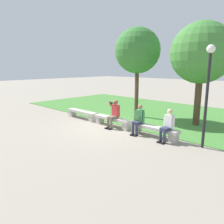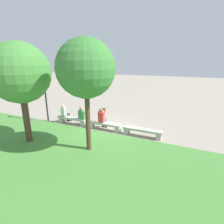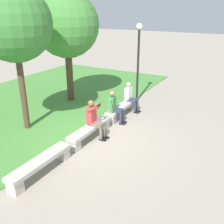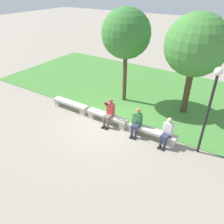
{
  "view_description": "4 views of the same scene",
  "coord_description": "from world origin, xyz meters",
  "px_view_note": "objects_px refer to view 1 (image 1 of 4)",
  "views": [
    {
      "loc": [
        7.02,
        -7.36,
        2.84
      ],
      "look_at": [
        0.31,
        -0.36,
        0.81
      ],
      "focal_mm": 35.0,
      "sensor_mm": 36.0,
      "label": 1
    },
    {
      "loc": [
        -4.55,
        8.7,
        4.01
      ],
      "look_at": [
        -0.41,
        -0.24,
        1.09
      ],
      "focal_mm": 28.0,
      "sensor_mm": 36.0,
      "label": 2
    },
    {
      "loc": [
        -6.57,
        -4.6,
        4.22
      ],
      "look_at": [
        0.55,
        -0.55,
        0.89
      ],
      "focal_mm": 42.0,
      "sensor_mm": 36.0,
      "label": 3
    },
    {
      "loc": [
        4.96,
        -7.33,
        5.92
      ],
      "look_at": [
        0.56,
        -0.45,
        1.0
      ],
      "focal_mm": 35.0,
      "sensor_mm": 36.0,
      "label": 4
    }
  ],
  "objects_px": {
    "bench_main": "(82,113)",
    "lamp_post": "(208,81)",
    "person_companion": "(168,124)",
    "tree_left_background": "(201,53)",
    "bench_mid": "(154,130)",
    "backpack": "(138,119)",
    "person_distant": "(139,118)",
    "tree_behind_wall": "(138,51)",
    "bench_near": "(112,120)",
    "person_photographer": "(114,112)"
  },
  "relations": [
    {
      "from": "bench_main",
      "to": "person_distant",
      "type": "bearing_deg",
      "value": -0.96
    },
    {
      "from": "person_distant",
      "to": "backpack",
      "type": "relative_size",
      "value": 2.94
    },
    {
      "from": "bench_main",
      "to": "bench_mid",
      "type": "distance_m",
      "value": 4.69
    },
    {
      "from": "person_companion",
      "to": "backpack",
      "type": "xyz_separation_m",
      "value": [
        -1.49,
        0.08,
        -0.05
      ]
    },
    {
      "from": "bench_near",
      "to": "backpack",
      "type": "bearing_deg",
      "value": 0.48
    },
    {
      "from": "backpack",
      "to": "bench_mid",
      "type": "bearing_deg",
      "value": -0.83
    },
    {
      "from": "bench_near",
      "to": "lamp_post",
      "type": "relative_size",
      "value": 0.6
    },
    {
      "from": "bench_main",
      "to": "person_companion",
      "type": "height_order",
      "value": "person_companion"
    },
    {
      "from": "backpack",
      "to": "person_companion",
      "type": "bearing_deg",
      "value": -3.01
    },
    {
      "from": "bench_mid",
      "to": "person_companion",
      "type": "relative_size",
      "value": 1.69
    },
    {
      "from": "person_distant",
      "to": "lamp_post",
      "type": "relative_size",
      "value": 0.36
    },
    {
      "from": "tree_behind_wall",
      "to": "lamp_post",
      "type": "bearing_deg",
      "value": -25.69
    },
    {
      "from": "backpack",
      "to": "person_distant",
      "type": "bearing_deg",
      "value": -35.41
    },
    {
      "from": "bench_main",
      "to": "person_photographer",
      "type": "relative_size",
      "value": 1.62
    },
    {
      "from": "lamp_post",
      "to": "bench_main",
      "type": "bearing_deg",
      "value": -178.24
    },
    {
      "from": "person_photographer",
      "to": "person_distant",
      "type": "height_order",
      "value": "person_photographer"
    },
    {
      "from": "person_photographer",
      "to": "tree_behind_wall",
      "type": "height_order",
      "value": "tree_behind_wall"
    },
    {
      "from": "person_photographer",
      "to": "tree_left_background",
      "type": "distance_m",
      "value": 4.87
    },
    {
      "from": "tree_left_background",
      "to": "bench_main",
      "type": "bearing_deg",
      "value": -149.73
    },
    {
      "from": "person_photographer",
      "to": "tree_behind_wall",
      "type": "xyz_separation_m",
      "value": [
        -0.65,
        2.56,
        2.94
      ]
    },
    {
      "from": "backpack",
      "to": "tree_left_background",
      "type": "bearing_deg",
      "value": 66.2
    },
    {
      "from": "backpack",
      "to": "lamp_post",
      "type": "height_order",
      "value": "lamp_post"
    },
    {
      "from": "bench_mid",
      "to": "backpack",
      "type": "relative_size",
      "value": 4.99
    },
    {
      "from": "bench_near",
      "to": "backpack",
      "type": "xyz_separation_m",
      "value": [
        1.49,
        0.01,
        0.32
      ]
    },
    {
      "from": "backpack",
      "to": "tree_left_background",
      "type": "xyz_separation_m",
      "value": [
        1.32,
        2.99,
        2.81
      ]
    },
    {
      "from": "bench_mid",
      "to": "backpack",
      "type": "height_order",
      "value": "backpack"
    },
    {
      "from": "backpack",
      "to": "tree_left_background",
      "type": "relative_size",
      "value": 0.09
    },
    {
      "from": "person_companion",
      "to": "tree_left_background",
      "type": "distance_m",
      "value": 4.13
    },
    {
      "from": "person_photographer",
      "to": "backpack",
      "type": "bearing_deg",
      "value": 3.92
    },
    {
      "from": "person_photographer",
      "to": "backpack",
      "type": "height_order",
      "value": "person_photographer"
    },
    {
      "from": "person_companion",
      "to": "lamp_post",
      "type": "bearing_deg",
      "value": 11.94
    },
    {
      "from": "backpack",
      "to": "bench_near",
      "type": "bearing_deg",
      "value": -179.52
    },
    {
      "from": "tree_left_background",
      "to": "lamp_post",
      "type": "relative_size",
      "value": 1.38
    },
    {
      "from": "tree_behind_wall",
      "to": "backpack",
      "type": "bearing_deg",
      "value": -51.4
    },
    {
      "from": "bench_mid",
      "to": "backpack",
      "type": "distance_m",
      "value": 0.91
    },
    {
      "from": "bench_main",
      "to": "tree_left_background",
      "type": "relative_size",
      "value": 0.44
    },
    {
      "from": "tree_behind_wall",
      "to": "tree_left_background",
      "type": "distance_m",
      "value": 3.34
    },
    {
      "from": "person_companion",
      "to": "backpack",
      "type": "relative_size",
      "value": 2.94
    },
    {
      "from": "tree_behind_wall",
      "to": "tree_left_background",
      "type": "bearing_deg",
      "value": 9.13
    },
    {
      "from": "backpack",
      "to": "tree_behind_wall",
      "type": "relative_size",
      "value": 0.09
    },
    {
      "from": "tree_behind_wall",
      "to": "tree_left_background",
      "type": "relative_size",
      "value": 1.01
    },
    {
      "from": "person_distant",
      "to": "tree_behind_wall",
      "type": "distance_m",
      "value": 4.45
    },
    {
      "from": "person_companion",
      "to": "tree_behind_wall",
      "type": "relative_size",
      "value": 0.26
    },
    {
      "from": "tree_behind_wall",
      "to": "person_photographer",
      "type": "bearing_deg",
      "value": -75.66
    },
    {
      "from": "bench_main",
      "to": "lamp_post",
      "type": "relative_size",
      "value": 0.6
    },
    {
      "from": "person_distant",
      "to": "tree_behind_wall",
      "type": "xyz_separation_m",
      "value": [
        -2.08,
        2.54,
        3.0
      ]
    },
    {
      "from": "bench_mid",
      "to": "tree_behind_wall",
      "type": "xyz_separation_m",
      "value": [
        -2.82,
        2.48,
        3.37
      ]
    },
    {
      "from": "bench_main",
      "to": "person_companion",
      "type": "xyz_separation_m",
      "value": [
        5.32,
        -0.07,
        0.37
      ]
    },
    {
      "from": "person_photographer",
      "to": "person_distant",
      "type": "relative_size",
      "value": 1.05
    },
    {
      "from": "tree_behind_wall",
      "to": "person_distant",
      "type": "bearing_deg",
      "value": -50.75
    }
  ]
}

